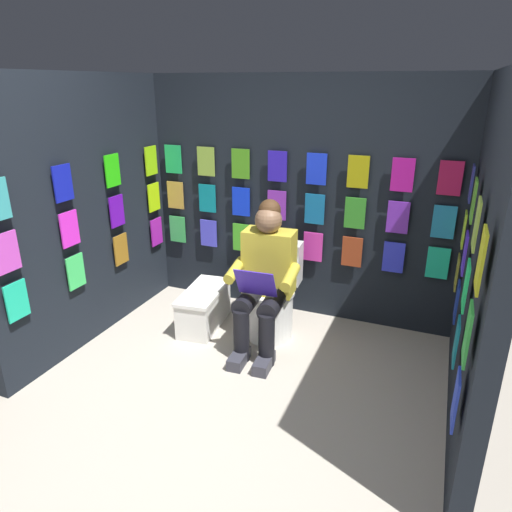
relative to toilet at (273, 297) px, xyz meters
name	(u,v)px	position (x,y,z in m)	size (l,w,h in m)	color
ground_plane	(185,457)	(-0.04, 1.54, -0.33)	(30.00, 30.00, 0.00)	#B2A899
display_wall_back	(298,200)	(-0.04, -0.52, 0.72)	(2.87, 0.14, 2.10)	black
display_wall_left	(482,263)	(-1.47, 0.53, 0.72)	(0.14, 2.01, 2.10)	black
display_wall_right	(86,213)	(1.40, 0.53, 0.72)	(0.14, 2.01, 2.10)	black
toilet	(273,297)	(0.00, 0.00, 0.00)	(0.42, 0.57, 0.77)	white
person_reading	(265,277)	(-0.01, 0.23, 0.27)	(0.54, 0.70, 1.19)	gold
comic_longbox_near	(204,308)	(0.60, 0.12, -0.16)	(0.37, 0.67, 0.34)	white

